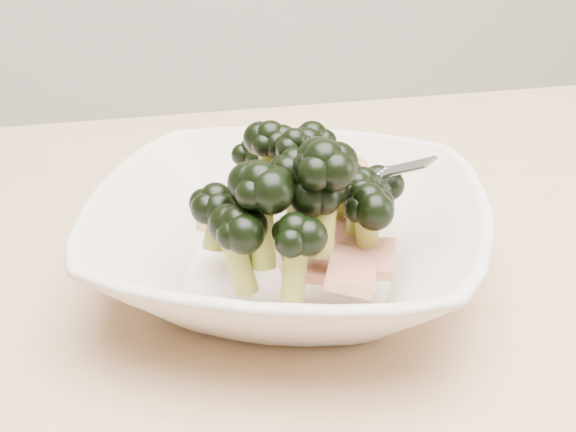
# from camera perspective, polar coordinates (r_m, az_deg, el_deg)

# --- Properties ---
(dining_table) EXTENTS (1.20, 0.80, 0.75)m
(dining_table) POSITION_cam_1_polar(r_m,az_deg,el_deg) (0.60, 12.16, -13.73)
(dining_table) COLOR tan
(dining_table) RESTS_ON ground
(broccoli_dish) EXTENTS (0.34, 0.34, 0.12)m
(broccoli_dish) POSITION_cam_1_polar(r_m,az_deg,el_deg) (0.53, 0.20, -1.18)
(broccoli_dish) COLOR beige
(broccoli_dish) RESTS_ON dining_table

